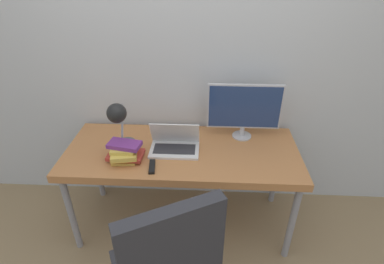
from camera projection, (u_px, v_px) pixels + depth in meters
ground_plane at (180, 256)px, 2.36m from camera, size 12.00×12.00×0.00m
wall_back at (185, 64)px, 2.38m from camera, size 8.00×0.05×2.60m
desk at (182, 156)px, 2.31m from camera, size 1.77×0.73×0.77m
laptop at (175, 144)px, 2.26m from camera, size 0.37×0.23×0.22m
monitor at (244, 109)px, 2.32m from camera, size 0.57×0.15×0.45m
desk_lamp at (118, 116)px, 2.08m from camera, size 0.14×0.28×0.41m
book_stack at (125, 152)px, 2.14m from camera, size 0.26×0.22×0.14m
tv_remote at (152, 167)px, 2.08m from camera, size 0.06×0.15×0.02m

